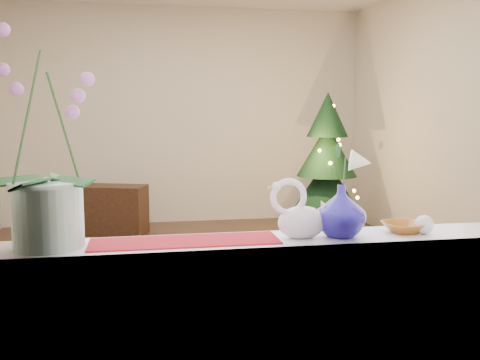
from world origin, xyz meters
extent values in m
plane|color=#382417|center=(0.00, 0.00, 0.00)|extent=(5.00, 5.00, 0.00)
cube|color=beige|center=(0.00, 2.50, 1.35)|extent=(4.50, 0.10, 2.70)
cube|color=beige|center=(0.00, -2.50, 1.35)|extent=(4.50, 0.10, 2.70)
cube|color=beige|center=(2.25, 0.00, 1.35)|extent=(0.10, 5.00, 2.70)
cube|color=white|center=(0.00, -2.37, 0.90)|extent=(2.20, 0.26, 0.04)
cube|color=maroon|center=(-0.38, -2.37, 0.92)|extent=(0.70, 0.20, 0.01)
imported|color=navy|center=(0.22, -2.38, 1.04)|extent=(0.29, 0.29, 0.23)
sphere|color=silver|center=(0.56, -2.40, 0.96)|extent=(0.10, 0.10, 0.07)
imported|color=#9A561B|center=(0.50, -2.36, 0.94)|extent=(0.15, 0.15, 0.04)
cube|color=black|center=(-0.90, 1.91, 0.28)|extent=(0.84, 0.60, 0.57)
camera|label=1|loc=(-0.52, -4.32, 1.40)|focal=40.00mm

